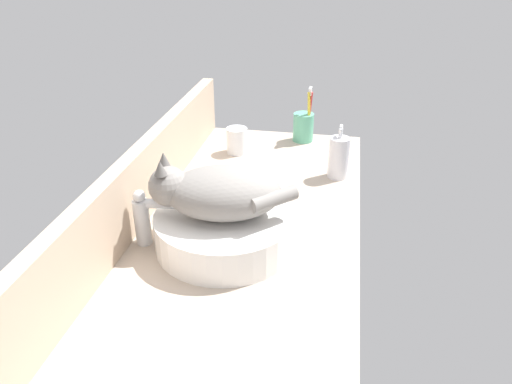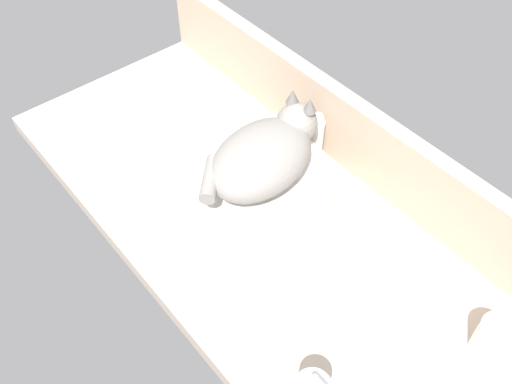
{
  "view_description": "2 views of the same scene",
  "coord_description": "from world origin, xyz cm",
  "px_view_note": "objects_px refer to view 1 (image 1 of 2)",
  "views": [
    {
      "loc": [
        -98.53,
        -21.63,
        64.14
      ],
      "look_at": [
        0.69,
        -3.28,
        10.74
      ],
      "focal_mm": 35.0,
      "sensor_mm": 36.0,
      "label": 1
    },
    {
      "loc": [
        55.26,
        -49.69,
        95.63
      ],
      "look_at": [
        -1.97,
        -2.04,
        10.28
      ],
      "focal_mm": 40.0,
      "sensor_mm": 36.0,
      "label": 2
    }
  ],
  "objects_px": {
    "cat": "(218,192)",
    "toothbrush_cup": "(304,126)",
    "faucet": "(146,215)",
    "sink_basin": "(225,230)",
    "water_glass": "(237,142)",
    "soap_dispenser": "(339,157)"
  },
  "relations": [
    {
      "from": "cat",
      "to": "toothbrush_cup",
      "type": "xyz_separation_m",
      "value": [
        0.67,
        -0.12,
        -0.09
      ]
    },
    {
      "from": "cat",
      "to": "faucet",
      "type": "bearing_deg",
      "value": 97.46
    },
    {
      "from": "sink_basin",
      "to": "water_glass",
      "type": "distance_m",
      "value": 0.53
    },
    {
      "from": "cat",
      "to": "soap_dispenser",
      "type": "xyz_separation_m",
      "value": [
        0.41,
        -0.25,
        -0.08
      ]
    },
    {
      "from": "cat",
      "to": "water_glass",
      "type": "distance_m",
      "value": 0.54
    },
    {
      "from": "cat",
      "to": "water_glass",
      "type": "height_order",
      "value": "cat"
    },
    {
      "from": "water_glass",
      "to": "cat",
      "type": "bearing_deg",
      "value": -171.87
    },
    {
      "from": "cat",
      "to": "faucet",
      "type": "xyz_separation_m",
      "value": [
        -0.02,
        0.16,
        -0.06
      ]
    },
    {
      "from": "sink_basin",
      "to": "cat",
      "type": "bearing_deg",
      "value": 103.61
    },
    {
      "from": "toothbrush_cup",
      "to": "water_glass",
      "type": "distance_m",
      "value": 0.25
    },
    {
      "from": "faucet",
      "to": "water_glass",
      "type": "xyz_separation_m",
      "value": [
        0.55,
        -0.09,
        -0.04
      ]
    },
    {
      "from": "soap_dispenser",
      "to": "water_glass",
      "type": "height_order",
      "value": "soap_dispenser"
    },
    {
      "from": "soap_dispenser",
      "to": "faucet",
      "type": "bearing_deg",
      "value": 136.15
    },
    {
      "from": "faucet",
      "to": "sink_basin",
      "type": "bearing_deg",
      "value": -82.06
    },
    {
      "from": "faucet",
      "to": "soap_dispenser",
      "type": "relative_size",
      "value": 0.88
    },
    {
      "from": "cat",
      "to": "water_glass",
      "type": "xyz_separation_m",
      "value": [
        0.53,
        0.08,
        -0.1
      ]
    },
    {
      "from": "sink_basin",
      "to": "faucet",
      "type": "height_order",
      "value": "faucet"
    },
    {
      "from": "water_glass",
      "to": "toothbrush_cup",
      "type": "bearing_deg",
      "value": -54.57
    },
    {
      "from": "soap_dispenser",
      "to": "toothbrush_cup",
      "type": "distance_m",
      "value": 0.29
    },
    {
      "from": "cat",
      "to": "sink_basin",
      "type": "bearing_deg",
      "value": -76.39
    },
    {
      "from": "water_glass",
      "to": "soap_dispenser",
      "type": "bearing_deg",
      "value": -110.47
    },
    {
      "from": "faucet",
      "to": "toothbrush_cup",
      "type": "xyz_separation_m",
      "value": [
        0.69,
        -0.29,
        -0.02
      ]
    }
  ]
}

